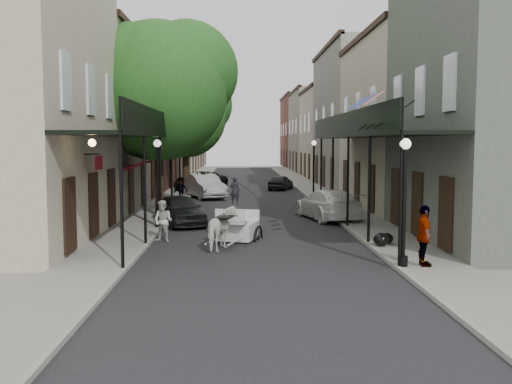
{
  "coord_description": "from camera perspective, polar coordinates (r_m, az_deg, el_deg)",
  "views": [
    {
      "loc": [
        -0.65,
        -18.19,
        3.72
      ],
      "look_at": [
        0.06,
        6.0,
        1.6
      ],
      "focal_mm": 40.0,
      "sensor_mm": 36.0,
      "label": 1
    }
  ],
  "objects": [
    {
      "name": "lamppost_left",
      "position": [
        24.49,
        -9.78,
        1.02
      ],
      "size": [
        0.32,
        0.32,
        3.71
      ],
      "color": "black",
      "rests_on": "sidewalk_left"
    },
    {
      "name": "tree_near",
      "position": [
        28.72,
        -8.92,
        10.48
      ],
      "size": [
        7.31,
        6.8,
        9.63
      ],
      "color": "#382619",
      "rests_on": "sidewalk_left"
    },
    {
      "name": "lamppost_right_far",
      "position": [
        36.54,
        5.79,
        2.36
      ],
      "size": [
        0.32,
        0.32,
        3.71
      ],
      "color": "black",
      "rests_on": "sidewalk_right"
    },
    {
      "name": "car_left_near",
      "position": [
        25.79,
        -7.58,
        -1.78
      ],
      "size": [
        2.95,
        4.37,
        1.38
      ],
      "primitive_type": "imported",
      "rotation": [
        0.0,
        0.0,
        0.36
      ],
      "color": "black",
      "rests_on": "ground"
    },
    {
      "name": "car_left_mid",
      "position": [
        38.05,
        -5.11,
        0.55
      ],
      "size": [
        3.24,
        4.99,
        1.55
      ],
      "primitive_type": "imported",
      "rotation": [
        0.0,
        0.0,
        0.37
      ],
      "color": "#9E9EA3",
      "rests_on": "ground"
    },
    {
      "name": "car_left_far",
      "position": [
        43.84,
        -5.54,
        1.09
      ],
      "size": [
        4.39,
        5.89,
        1.49
      ],
      "primitive_type": "imported",
      "rotation": [
        0.0,
        0.0,
        -0.41
      ],
      "color": "black",
      "rests_on": "ground"
    },
    {
      "name": "pedestrian_sidewalk_right",
      "position": [
        17.27,
        16.47,
        -4.23
      ],
      "size": [
        0.51,
        1.07,
        1.78
      ],
      "primitive_type": "imported",
      "rotation": [
        0.0,
        0.0,
        1.49
      ],
      "color": "gray",
      "rests_on": "sidewalk_right"
    },
    {
      "name": "gallery_right",
      "position": [
        25.75,
        10.56,
        5.66
      ],
      "size": [
        2.2,
        18.05,
        4.88
      ],
      "color": "black",
      "rests_on": "sidewalk_right"
    },
    {
      "name": "road",
      "position": [
        38.38,
        -0.71,
        -0.55
      ],
      "size": [
        8.0,
        90.0,
        0.01
      ],
      "primitive_type": "cube",
      "color": "black",
      "rests_on": "ground"
    },
    {
      "name": "pedestrian_sidewalk_left",
      "position": [
        34.83,
        -7.53,
        0.27
      ],
      "size": [
        1.12,
        0.98,
        1.5
      ],
      "primitive_type": "imported",
      "rotation": [
        0.0,
        0.0,
        3.7
      ],
      "color": "gray",
      "rests_on": "sidewalk_left"
    },
    {
      "name": "sidewalk_left",
      "position": [
        38.61,
        -8.15,
        -0.49
      ],
      "size": [
        2.2,
        90.0,
        0.12
      ],
      "primitive_type": "cube",
      "color": "gray",
      "rests_on": "ground"
    },
    {
      "name": "trash_bags",
      "position": [
        20.47,
        12.61,
        -4.63
      ],
      "size": [
        0.81,
        0.96,
        0.47
      ],
      "color": "black",
      "rests_on": "sidewalk_right"
    },
    {
      "name": "lamppost_right_near",
      "position": [
        16.96,
        14.6,
        -0.81
      ],
      "size": [
        0.32,
        0.32,
        3.71
      ],
      "color": "black",
      "rests_on": "sidewalk_right"
    },
    {
      "name": "tree_far",
      "position": [
        42.57,
        -6.59,
        7.82
      ],
      "size": [
        6.45,
        6.0,
        8.61
      ],
      "color": "#382619",
      "rests_on": "sidewalk_left"
    },
    {
      "name": "car_right_near",
      "position": [
        27.68,
        7.16,
        -1.24
      ],
      "size": [
        3.09,
        5.33,
        1.45
      ],
      "primitive_type": "imported",
      "rotation": [
        0.0,
        0.0,
        3.36
      ],
      "color": "white",
      "rests_on": "ground"
    },
    {
      "name": "building_row_right",
      "position": [
        49.09,
        9.24,
        6.73
      ],
      "size": [
        5.0,
        80.0,
        10.5
      ],
      "primitive_type": "cube",
      "color": "gray",
      "rests_on": "ground"
    },
    {
      "name": "gallery_left",
      "position": [
        25.51,
        -11.08,
        5.66
      ],
      "size": [
        2.2,
        18.05,
        4.88
      ],
      "color": "black",
      "rests_on": "sidewalk_left"
    },
    {
      "name": "ground",
      "position": [
        18.58,
        0.36,
        -6.54
      ],
      "size": [
        140.0,
        140.0,
        0.0
      ],
      "primitive_type": "plane",
      "color": "gray",
      "rests_on": "ground"
    },
    {
      "name": "horse",
      "position": [
        19.77,
        -3.33,
        -3.68
      ],
      "size": [
        1.24,
        1.89,
        1.47
      ],
      "primitive_type": "imported",
      "rotation": [
        0.0,
        0.0,
        2.86
      ],
      "color": "silver",
      "rests_on": "ground"
    },
    {
      "name": "carriage",
      "position": [
        21.91,
        -1.52,
        -2.24
      ],
      "size": [
        1.89,
        2.42,
        2.46
      ],
      "rotation": [
        0.0,
        0.0,
        -0.28
      ],
      "color": "black",
      "rests_on": "ground"
    },
    {
      "name": "pedestrian_walking",
      "position": [
        21.58,
        -9.27,
        -2.89
      ],
      "size": [
        0.92,
        0.84,
        1.56
      ],
      "primitive_type": "imported",
      "rotation": [
        0.0,
        0.0,
        -0.4
      ],
      "color": "beige",
      "rests_on": "ground"
    },
    {
      "name": "sidewalk_right",
      "position": [
        38.78,
        6.7,
        -0.45
      ],
      "size": [
        2.2,
        90.0,
        0.12
      ],
      "primitive_type": "cube",
      "color": "gray",
      "rests_on": "ground"
    },
    {
      "name": "building_row_left",
      "position": [
        48.86,
        -11.13,
        6.7
      ],
      "size": [
        5.0,
        80.0,
        10.5
      ],
      "primitive_type": "cube",
      "color": "beige",
      "rests_on": "ground"
    },
    {
      "name": "car_right_far",
      "position": [
        44.67,
        2.49,
        0.98
      ],
      "size": [
        2.44,
        3.74,
        1.18
      ],
      "primitive_type": "imported",
      "rotation": [
        0.0,
        0.0,
        2.81
      ],
      "color": "black",
      "rests_on": "ground"
    }
  ]
}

